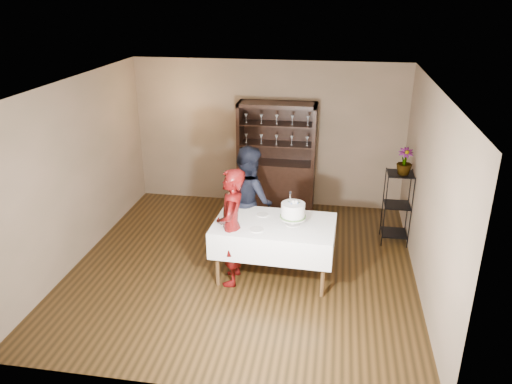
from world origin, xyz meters
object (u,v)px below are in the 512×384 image
woman (231,227)px  man (249,200)px  cake_table (274,236)px  potted_plant (405,161)px  china_hutch (276,174)px  cake (293,211)px  plant_etagere (397,205)px

woman → man: 0.95m
cake_table → potted_plant: potted_plant is taller
china_hutch → cake_table: (0.28, -2.42, -0.02)m
man → cake: 1.05m
woman → cake_table: bearing=109.8°
cake → potted_plant: potted_plant is taller
plant_etagere → potted_plant: 0.75m
cake_table → cake: size_ratio=3.40×
cake_table → woman: bearing=-156.9°
cake → potted_plant: 2.10m
china_hutch → plant_etagere: size_ratio=1.67×
man → potted_plant: bearing=-111.6°
woman → cake: woman is taller
cake_table → man: 0.89m
china_hutch → cake_table: size_ratio=1.17×
plant_etagere → potted_plant: (0.03, -0.04, 0.75)m
woman → man: bearing=172.0°
cake_table → man: (-0.48, 0.71, 0.21)m
cake_table → cake: (0.25, -0.01, 0.40)m
plant_etagere → man: 2.38m
cake_table → cake: bearing=-1.8°
china_hutch → plant_etagere: (2.08, -1.05, -0.01)m
plant_etagere → cake: 2.10m
woman → plant_etagere: bearing=120.8°
cake → potted_plant: (1.58, 1.33, 0.36)m
china_hutch → plant_etagere: bearing=-26.8°
china_hutch → cake: size_ratio=3.98×
plant_etagere → cake_table: plant_etagere is taller
man → cake_table: bearing=177.8°
plant_etagere → cake: bearing=-138.4°
china_hutch → man: bearing=-96.8°
china_hutch → man: china_hutch is taller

